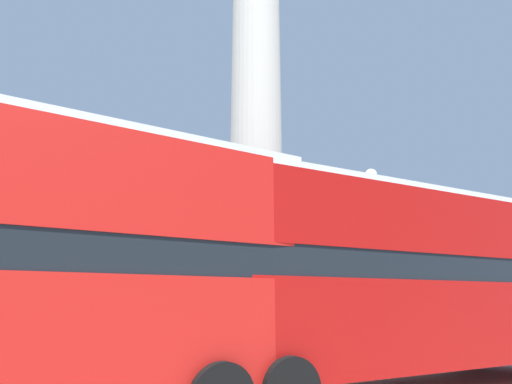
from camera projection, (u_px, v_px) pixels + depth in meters
name	position (u px, v px, depth m)	size (l,w,h in m)	color
ground_plane	(256.00, 356.00, 13.57)	(200.00, 200.00, 0.00)	gray
monument_column	(256.00, 159.00, 15.43)	(5.55, 5.55, 21.24)	beige
bus_b	(391.00, 276.00, 9.27)	(10.21, 3.07, 4.31)	#A80F0C
street_lamp	(376.00, 243.00, 14.02)	(0.45, 0.45, 6.52)	black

